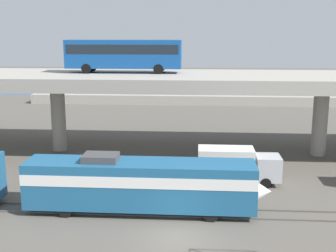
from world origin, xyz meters
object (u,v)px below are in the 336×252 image
parked_car_3 (74,87)px  parked_car_6 (136,89)px  train_locomotive (151,183)px  parked_car_2 (290,88)px  transit_bus_on_overpass (124,53)px  parked_car_1 (106,88)px  parked_car_5 (138,87)px  parked_car_0 (223,87)px  service_truck_east (236,165)px  parked_car_4 (164,86)px  parked_car_7 (194,89)px

parked_car_3 → parked_car_6: 12.12m
train_locomotive → parked_car_2: size_ratio=3.99×
transit_bus_on_overpass → parked_car_1: 35.12m
transit_bus_on_overpass → parked_car_5: 36.38m
transit_bus_on_overpass → parked_car_0: transit_bus_on_overpass is taller
train_locomotive → parked_car_0: bearing=82.0°
parked_car_1 → parked_car_3: (-6.30, 1.06, 0.00)m
train_locomotive → parked_car_3: size_ratio=3.85×
train_locomotive → service_truck_east: size_ratio=2.51×
parked_car_0 → parked_car_4: same height
parked_car_3 → train_locomotive: bearing=-68.6°
service_truck_east → parked_car_7: (-4.12, 43.04, 0.76)m
train_locomotive → parked_car_0: train_locomotive is taller
parked_car_0 → parked_car_5: 15.69m
parked_car_0 → parked_car_3: bearing=-175.2°
transit_bus_on_overpass → parked_car_4: size_ratio=2.96×
parked_car_1 → parked_car_6: 5.73m
parked_car_5 → parked_car_7: size_ratio=0.88×
parked_car_2 → parked_car_4: size_ratio=1.06×
parked_car_4 → parked_car_7: same height
train_locomotive → parked_car_1: (-13.73, 50.01, 0.20)m
parked_car_2 → parked_car_3: (-39.66, -1.46, 0.00)m
train_locomotive → parked_car_7: (2.29, 49.56, 0.21)m
service_truck_east → parked_car_6: size_ratio=1.48×
parked_car_1 → parked_car_7: (16.01, -0.46, 0.00)m
parked_car_5 → parked_car_7: same height
parked_car_1 → parked_car_6: size_ratio=0.91×
parked_car_7 → parked_car_3: bearing=176.1°
transit_bus_on_overpass → parked_car_4: (1.22, 36.04, -7.91)m
train_locomotive → parked_car_2: bearing=69.5°
train_locomotive → parked_car_2: 56.08m
parked_car_7 → parked_car_5: bearing=164.9°
train_locomotive → service_truck_east: 9.16m
service_truck_east → parked_car_4: bearing=101.9°
train_locomotive → parked_car_6: size_ratio=3.73×
transit_bus_on_overpass → parked_car_2: bearing=55.6°
parked_car_3 → parked_car_2: bearing=2.1°
parked_car_1 → parked_car_4: (10.29, 3.05, -0.00)m
parked_car_6 → service_truck_east: bearing=-71.1°
service_truck_east → parked_car_4: parked_car_4 is taller
transit_bus_on_overpass → parked_car_4: 36.92m
train_locomotive → parked_car_6: 49.63m
parked_car_2 → parked_car_6: same height
train_locomotive → parked_car_0: (7.55, 53.38, 0.20)m
parked_car_6 → parked_car_0: bearing=15.8°
parked_car_6 → transit_bus_on_overpass: bearing=-83.9°
parked_car_2 → parked_car_6: bearing=-172.7°
train_locomotive → parked_car_1: bearing=105.3°
parked_car_0 → parked_car_6: size_ratio=0.96×
parked_car_0 → parked_car_7: (-5.26, -3.82, 0.00)m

